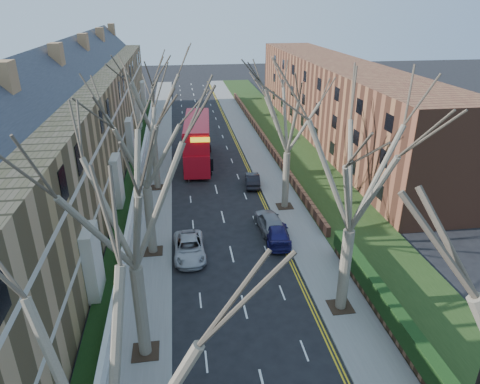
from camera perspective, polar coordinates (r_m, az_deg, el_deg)
name	(u,v)px	position (r m, az deg, el deg)	size (l,w,h in m)	color
pavement_left	(158,153)	(53.38, -10.87, 5.15)	(3.00, 102.00, 0.12)	slate
pavement_right	(255,148)	(54.12, 1.96, 5.83)	(3.00, 102.00, 0.12)	slate
terrace_left	(72,129)	(45.28, -21.49, 7.78)	(9.70, 78.00, 13.60)	olive
flats_right	(334,100)	(59.60, 12.48, 11.89)	(13.97, 54.00, 10.00)	brown
wall_hedge_right	(428,368)	(23.53, 23.82, -20.64)	(0.70, 24.00, 1.80)	brown
front_wall_left	(139,173)	(45.80, -13.27, 2.49)	(0.30, 78.00, 1.00)	white
grass_verge_right	(289,146)	(55.04, 6.61, 6.10)	(6.00, 102.00, 0.06)	#1D3412
tree_left_near	(87,382)	(11.26, -19.68, -22.79)	(9.80, 9.80, 13.73)	#665B49
tree_left_mid	(126,187)	(19.21, -14.92, 0.69)	(10.50, 10.50, 14.71)	#665B49
tree_left_far	(142,131)	(28.73, -12.99, 7.92)	(10.15, 10.15, 14.22)	#665B49
tree_left_dist	(150,91)	(40.34, -11.95, 12.99)	(10.50, 10.50, 14.71)	#665B49
tree_right_mid	(358,159)	(22.76, 15.44, 4.30)	(10.50, 10.50, 14.71)	#665B49
tree_right_far	(289,105)	(35.60, 6.60, 11.41)	(10.15, 10.15, 14.22)	#665B49
double_decker_bus	(198,142)	(48.75, -5.68, 6.62)	(3.64, 12.14, 4.97)	red
car_left_far	(189,248)	(31.34, -6.77, -7.40)	(2.20, 4.76, 1.32)	#AEAFB4
car_right_near	(277,234)	(33.04, 4.98, -5.57)	(1.82, 4.47, 1.30)	navy
car_right_mid	(270,221)	(34.54, 4.00, -3.91)	(1.82, 4.52, 1.54)	gray
car_right_far	(252,180)	(42.82, 1.67, 1.65)	(1.35, 3.86, 1.27)	black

